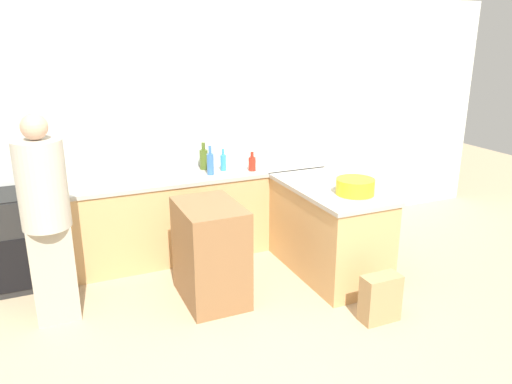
% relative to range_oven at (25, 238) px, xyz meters
% --- Properties ---
extents(ground_plane, '(14.00, 14.00, 0.00)m').
position_rel_range_oven_xyz_m(ground_plane, '(1.74, -2.07, -0.45)').
color(ground_plane, tan).
extents(wall_back, '(8.00, 0.06, 2.70)m').
position_rel_range_oven_xyz_m(wall_back, '(1.74, 0.33, 0.90)').
color(wall_back, silver).
rests_on(wall_back, ground_plane).
extents(counter_back, '(2.72, 0.62, 0.89)m').
position_rel_range_oven_xyz_m(counter_back, '(1.74, 0.00, -0.00)').
color(counter_back, tan).
rests_on(counter_back, ground_plane).
extents(counter_peninsula, '(0.69, 1.36, 0.89)m').
position_rel_range_oven_xyz_m(counter_peninsula, '(2.75, -0.96, -0.00)').
color(counter_peninsula, tan).
rests_on(counter_peninsula, ground_plane).
extents(range_oven, '(0.75, 0.60, 0.90)m').
position_rel_range_oven_xyz_m(range_oven, '(0.00, 0.00, 0.00)').
color(range_oven, black).
rests_on(range_oven, ground_plane).
extents(island_table, '(0.51, 0.73, 0.90)m').
position_rel_range_oven_xyz_m(island_table, '(1.51, -1.02, -0.00)').
color(island_table, brown).
rests_on(island_table, ground_plane).
extents(mixing_bowl, '(0.35, 0.35, 0.14)m').
position_rel_range_oven_xyz_m(mixing_bowl, '(2.83, -1.25, 0.51)').
color(mixing_bowl, yellow).
rests_on(mixing_bowl, counter_peninsula).
extents(hot_sauce_bottle, '(0.08, 0.08, 0.20)m').
position_rel_range_oven_xyz_m(hot_sauce_bottle, '(2.30, -0.12, 0.52)').
color(hot_sauce_bottle, red).
rests_on(hot_sauce_bottle, counter_back).
extents(dish_soap_bottle, '(0.06, 0.06, 0.24)m').
position_rel_range_oven_xyz_m(dish_soap_bottle, '(2.02, 0.01, 0.53)').
color(dish_soap_bottle, '#338CBF').
rests_on(dish_soap_bottle, counter_back).
extents(olive_oil_bottle, '(0.09, 0.09, 0.29)m').
position_rel_range_oven_xyz_m(olive_oil_bottle, '(1.84, 0.15, 0.56)').
color(olive_oil_bottle, '#475B1E').
rests_on(olive_oil_bottle, counter_back).
extents(water_bottle_blue, '(0.07, 0.07, 0.31)m').
position_rel_range_oven_xyz_m(water_bottle_blue, '(1.84, -0.09, 0.56)').
color(water_bottle_blue, '#386BB7').
rests_on(water_bottle_blue, counter_back).
extents(person_by_range, '(0.37, 0.37, 1.73)m').
position_rel_range_oven_xyz_m(person_by_range, '(0.22, -0.83, 0.49)').
color(person_by_range, '#ADA38E').
rests_on(person_by_range, ground_plane).
extents(paper_bag, '(0.33, 0.17, 0.41)m').
position_rel_range_oven_xyz_m(paper_bag, '(2.67, -1.93, -0.25)').
color(paper_bag, '#A88456').
rests_on(paper_bag, ground_plane).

